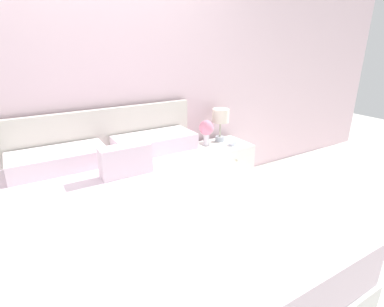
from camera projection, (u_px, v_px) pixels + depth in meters
The scene contains 7 objects.
ground_plane at pixel (109, 208), 2.96m from camera, with size 12.00×12.00×0.00m, color silver.
wall_back at pixel (92, 72), 2.56m from camera, with size 8.00×0.06×2.60m.
bed at pixel (148, 230), 2.06m from camera, with size 1.74×2.11×0.99m.
nightstand at pixel (223, 166), 3.27m from camera, with size 0.51×0.45×0.52m.
table_lamp at pixel (221, 118), 3.18m from camera, with size 0.18×0.18×0.36m.
flower_vase at pixel (207, 129), 3.09m from camera, with size 0.15×0.15×0.27m.
teacup at pixel (233, 143), 3.14m from camera, with size 0.12×0.12×0.05m.
Camera 1 is at (-0.64, -2.63, 1.54)m, focal length 28.00 mm.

